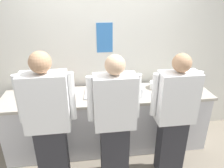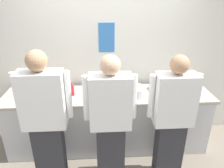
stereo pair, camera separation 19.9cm
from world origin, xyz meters
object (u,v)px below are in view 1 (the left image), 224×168
deli_cup (172,86)px  squeeze_bottle_secondary (43,89)px  chef_center (114,120)px  mixing_bowl_steel (132,90)px  ramekin_red_sauce (142,86)px  ramekin_green_sauce (160,92)px  squeeze_bottle_spare (46,91)px  sheet_tray (101,94)px  plate_stack_front (156,85)px  chef_near_left (49,122)px  squeeze_bottle_primary (72,90)px  chef_far_right (175,115)px

deli_cup → squeeze_bottle_secondary: bearing=177.1°
chef_center → mixing_bowl_steel: bearing=59.6°
ramekin_red_sauce → ramekin_green_sauce: bearing=-53.7°
squeeze_bottle_spare → ramekin_green_sauce: size_ratio=1.86×
sheet_tray → squeeze_bottle_secondary: (-0.82, 0.12, 0.08)m
plate_stack_front → chef_center: bearing=-134.7°
chef_center → ramekin_green_sauce: (0.74, 0.56, 0.05)m
plate_stack_front → ramekin_red_sauce: size_ratio=1.97×
chef_near_left → chef_center: (0.74, -0.01, -0.03)m
ramekin_red_sauce → ramekin_green_sauce: ramekin_green_sauce is taller
squeeze_bottle_spare → chef_center: bearing=-37.5°
squeeze_bottle_secondary → deli_cup: size_ratio=1.80×
squeeze_bottle_secondary → ramekin_green_sauce: squeeze_bottle_secondary is taller
squeeze_bottle_spare → squeeze_bottle_primary: bearing=-4.2°
chef_near_left → squeeze_bottle_primary: chef_near_left is taller
sheet_tray → squeeze_bottle_spare: 0.77m
squeeze_bottle_primary → chef_center: bearing=-51.7°
mixing_bowl_steel → sheet_tray: (-0.43, 0.07, -0.06)m
squeeze_bottle_primary → ramekin_green_sauce: 1.24m
chef_center → plate_stack_front: size_ratio=8.45×
chef_near_left → deli_cup: chef_near_left is taller
plate_stack_front → sheet_tray: size_ratio=0.42×
chef_near_left → mixing_bowl_steel: chef_near_left is taller
chef_center → squeeze_bottle_primary: size_ratio=8.38×
chef_far_right → ramekin_green_sauce: 0.52m
squeeze_bottle_spare → ramekin_green_sauce: (1.60, -0.10, -0.07)m
squeeze_bottle_spare → ramekin_red_sauce: 1.42m
sheet_tray → squeeze_bottle_spare: (-0.76, 0.02, 0.08)m
ramekin_green_sauce → deli_cup: 0.25m
chef_far_right → mixing_bowl_steel: size_ratio=4.94×
mixing_bowl_steel → squeeze_bottle_primary: size_ratio=1.67×
deli_cup → plate_stack_front: bearing=156.4°
squeeze_bottle_secondary → deli_cup: bearing=-2.9°
chef_center → deli_cup: chef_center is taller
chef_far_right → squeeze_bottle_primary: size_ratio=8.26×
sheet_tray → squeeze_bottle_spare: bearing=178.7°
plate_stack_front → ramekin_green_sauce: plate_stack_front is taller
chef_far_right → squeeze_bottle_secondary: size_ratio=8.59×
chef_far_right → deli_cup: size_ratio=15.48×
squeeze_bottle_primary → squeeze_bottle_spare: squeeze_bottle_spare is taller
ramekin_red_sauce → sheet_tray: bearing=-165.4°
chef_center → chef_far_right: (0.75, 0.04, -0.01)m
chef_near_left → plate_stack_front: size_ratio=8.76×
sheet_tray → squeeze_bottle_primary: squeeze_bottle_primary is taller
chef_center → plate_stack_front: chef_center is taller
chef_far_right → ramekin_green_sauce: (-0.01, 0.52, 0.06)m
sheet_tray → deli_cup: deli_cup is taller
squeeze_bottle_secondary → ramekin_red_sauce: (1.47, 0.05, -0.07)m
plate_stack_front → chef_far_right: bearing=-89.9°
chef_far_right → ramekin_green_sauce: bearing=91.2°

